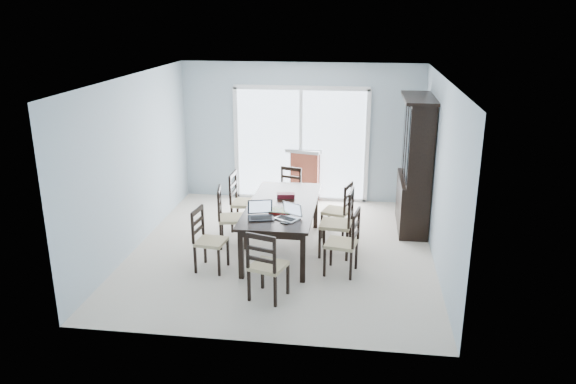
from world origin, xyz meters
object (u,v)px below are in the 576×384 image
(dining_table, at_px, (282,209))
(chair_end_near, at_px, (265,259))
(chair_end_far, at_px, (289,188))
(laptop_silver, at_px, (287,216))
(chair_left_far, at_px, (240,195))
(laptop_dark, at_px, (261,215))
(china_hutch, at_px, (415,166))
(game_box, at_px, (286,196))
(cell_phone, at_px, (285,223))
(chair_right_mid, at_px, (343,216))
(hot_tub, at_px, (288,162))
(chair_left_near, at_px, (205,233))
(chair_right_far, at_px, (342,204))
(chair_left_mid, at_px, (227,210))
(chair_right_near, at_px, (348,235))

(dining_table, relative_size, chair_end_near, 2.04)
(chair_end_far, bearing_deg, laptop_silver, 113.00)
(chair_left_far, relative_size, laptop_dark, 2.82)
(china_hutch, distance_m, game_box, 2.25)
(china_hutch, bearing_deg, game_box, -154.47)
(chair_end_near, bearing_deg, cell_phone, 97.15)
(chair_end_near, bearing_deg, chair_end_far, 109.19)
(laptop_dark, height_order, laptop_silver, laptop_dark)
(chair_right_mid, xyz_separation_m, laptop_dark, (-1.11, -0.61, 0.18))
(chair_left_far, height_order, hot_tub, chair_left_far)
(china_hutch, xyz_separation_m, laptop_dark, (-2.22, -1.91, -0.26))
(chair_left_near, relative_size, chair_end_near, 0.96)
(laptop_dark, relative_size, laptop_silver, 1.05)
(chair_left_near, distance_m, hot_tub, 4.17)
(china_hutch, height_order, chair_left_far, china_hutch)
(china_hutch, relative_size, laptop_silver, 5.81)
(chair_left_far, height_order, chair_end_near, chair_left_far)
(chair_left_near, xyz_separation_m, chair_left_far, (0.16, 1.56, 0.05))
(laptop_dark, bearing_deg, dining_table, 57.88)
(chair_left_far, xyz_separation_m, chair_right_mid, (1.72, -0.83, 0.03))
(chair_right_far, xyz_separation_m, chair_end_near, (-0.85, -2.22, 0.02))
(game_box, xyz_separation_m, hot_tub, (-0.37, 3.06, -0.29))
(chair_left_near, relative_size, hot_tub, 0.46)
(cell_phone, bearing_deg, chair_left_mid, 164.55)
(chair_end_near, xyz_separation_m, game_box, (0.00, 1.86, 0.21))
(chair_right_near, bearing_deg, chair_left_near, 103.53)
(dining_table, height_order, chair_end_far, chair_end_far)
(chair_left_mid, xyz_separation_m, laptop_silver, (1.03, -0.72, 0.23))
(chair_end_near, bearing_deg, dining_table, 107.60)
(chair_end_far, bearing_deg, hot_tub, -66.02)
(chair_right_near, bearing_deg, chair_end_far, 37.83)
(chair_right_far, bearing_deg, dining_table, 142.65)
(laptop_silver, xyz_separation_m, game_box, (-0.14, 0.92, -0.02))
(dining_table, height_order, chair_right_near, chair_right_near)
(chair_end_far, bearing_deg, chair_end_near, 108.13)
(chair_right_near, bearing_deg, chair_right_far, 16.56)
(chair_right_mid, bearing_deg, chair_left_mid, 91.07)
(chair_left_far, xyz_separation_m, laptop_dark, (0.62, -1.45, 0.21))
(dining_table, distance_m, chair_right_far, 1.09)
(chair_right_far, xyz_separation_m, game_box, (-0.85, -0.36, 0.23))
(chair_right_far, distance_m, game_box, 0.95)
(china_hutch, bearing_deg, chair_end_near, -125.54)
(chair_end_far, xyz_separation_m, laptop_silver, (0.25, -2.08, 0.26))
(dining_table, height_order, cell_phone, cell_phone)
(chair_left_far, bearing_deg, chair_end_far, 134.18)
(china_hutch, relative_size, chair_left_near, 2.13)
(game_box, bearing_deg, chair_end_near, -90.14)
(china_hutch, distance_m, chair_end_far, 2.19)
(china_hutch, relative_size, hot_tub, 0.98)
(chair_right_far, distance_m, laptop_silver, 1.48)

